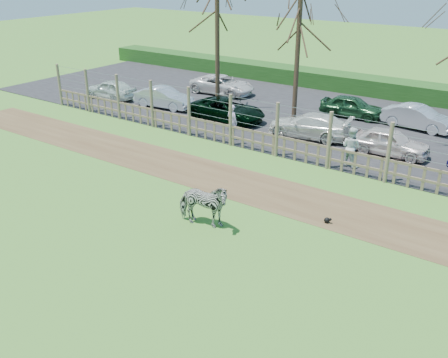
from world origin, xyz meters
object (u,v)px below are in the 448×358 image
Objects in this scene: visitor_b at (351,147)px; car_1 at (164,98)px; car_11 at (418,117)px; tree_left at (217,11)px; car_4 at (390,142)px; car_10 at (352,106)px; car_0 at (111,89)px; car_3 at (309,125)px; car_2 at (227,110)px; car_8 at (222,85)px; tree_mid at (299,29)px; visitor_a at (232,122)px; zebra at (203,205)px; crow at (327,220)px.

visitor_b is 0.47× the size of car_1.
tree_left is at bearing 114.29° from car_11.
car_10 is at bearing 36.30° from car_4.
car_11 is at bearing 101.93° from car_0.
tree_left is 1.90× the size of car_3.
visitor_b reaches higher than car_2.
car_4 is at bearing -113.94° from car_8.
tree_mid reaches higher than car_10.
visitor_a is at bearing -46.33° from tree_left.
car_0 is 1.00× the size of car_4.
car_2 and car_4 have the same top height.
tree_mid is at bearing 117.23° from car_11.
car_2 is 10.05m from car_11.
car_2 is (8.74, 0.40, 0.00)m from car_0.
visitor_a is at bearing -144.80° from car_8.
visitor_a is 6.94m from car_1.
zebra is at bearing 88.78° from visitor_b.
tree_mid is at bearing 66.40° from car_4.
crow is (3.31, 2.58, -0.68)m from zebra.
car_0 is at bearing 131.96° from car_8.
visitor_a reaches higher than car_2.
zebra reaches higher than car_8.
car_4 is (4.06, -0.12, 0.00)m from car_3.
car_8 is at bearing 84.94° from car_10.
car_2 is at bearing 124.34° from car_11.
tree_mid is at bearing 99.71° from car_0.
car_4 is at bearing -146.06° from car_10.
visitor_b is 0.49× the size of car_4.
car_8 is at bearing 136.75° from crow.
visitor_b is 0.40× the size of car_2.
tree_left is 9.14m from car_10.
car_3 is 4.56m from car_10.
car_3 is (13.68, 0.42, 0.00)m from car_0.
tree_left is 11.44m from visitor_b.
visitor_b is (1.98, 7.75, 0.11)m from zebra.
car_11 is (2.86, 14.71, -0.15)m from zebra.
tree_mid reaches higher than visitor_b.
tree_mid is 6.25m from visitor_a.
car_2 is 9.01m from car_4.
tree_mid is 1.58× the size of car_8.
visitor_a is at bearing 75.81° from car_0.
car_0 is at bearing 87.52° from car_1.
car_3 is at bearing -88.60° from car_2.
zebra reaches higher than car_1.
tree_left is at bearing -151.75° from car_8.
visitor_b is (6.13, -0.04, 0.00)m from visitor_a.
car_11 is (3.63, -0.05, 0.00)m from car_10.
tree_left reaches higher than zebra.
car_1 is at bearing 110.74° from car_10.
visitor_b reaches higher than car_10.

